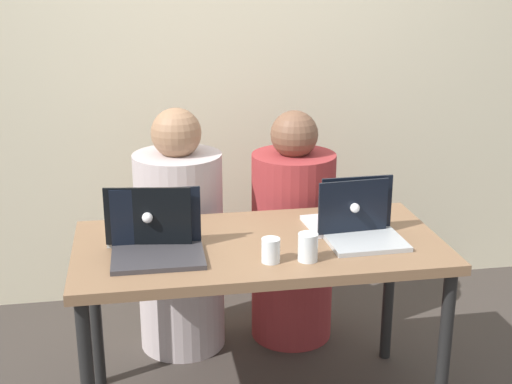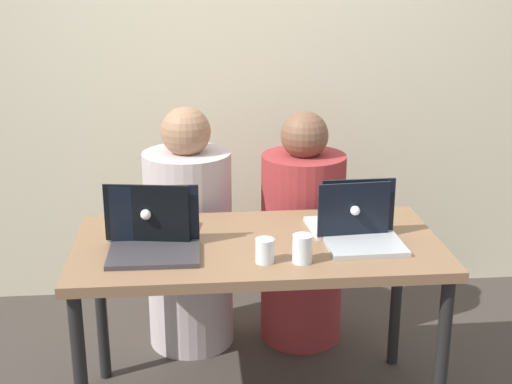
% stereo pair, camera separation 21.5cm
% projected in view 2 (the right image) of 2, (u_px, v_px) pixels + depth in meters
% --- Properties ---
extents(back_wall, '(4.50, 0.10, 2.36)m').
position_uv_depth(back_wall, '(237.00, 80.00, 3.75)').
color(back_wall, beige).
rests_on(back_wall, ground).
extents(desk, '(1.41, 0.70, 0.75)m').
position_uv_depth(desk, '(258.00, 260.00, 2.77)').
color(desk, brown).
rests_on(desk, ground).
extents(person_on_left, '(0.43, 0.43, 1.16)m').
position_uv_depth(person_on_left, '(189.00, 242.00, 3.36)').
color(person_on_left, '#BDAEAF').
rests_on(person_on_left, ground).
extents(person_on_right, '(0.43, 0.43, 1.13)m').
position_uv_depth(person_on_right, '(302.00, 241.00, 3.41)').
color(person_on_right, maroon).
rests_on(person_on_right, ground).
extents(laptop_front_right, '(0.30, 0.27, 0.23)m').
position_uv_depth(laptop_front_right, '(362.00, 230.00, 2.72)').
color(laptop_front_right, '#AFB4B5').
rests_on(laptop_front_right, desk).
extents(laptop_back_left, '(0.36, 0.30, 0.24)m').
position_uv_depth(laptop_back_left, '(152.00, 225.00, 2.78)').
color(laptop_back_left, '#B0B9B9').
rests_on(laptop_back_left, desk).
extents(laptop_front_left, '(0.34, 0.28, 0.23)m').
position_uv_depth(laptop_front_left, '(154.00, 239.00, 2.63)').
color(laptop_front_left, '#373539').
rests_on(laptop_front_left, desk).
extents(laptop_back_right, '(0.30, 0.28, 0.23)m').
position_uv_depth(laptop_back_right, '(348.00, 220.00, 2.83)').
color(laptop_back_right, silver).
rests_on(laptop_back_right, desk).
extents(water_glass_right, '(0.07, 0.07, 0.10)m').
position_uv_depth(water_glass_right, '(302.00, 250.00, 2.55)').
color(water_glass_right, white).
rests_on(water_glass_right, desk).
extents(water_glass_center, '(0.07, 0.07, 0.09)m').
position_uv_depth(water_glass_center, '(265.00, 252.00, 2.55)').
color(water_glass_center, white).
rests_on(water_glass_center, desk).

